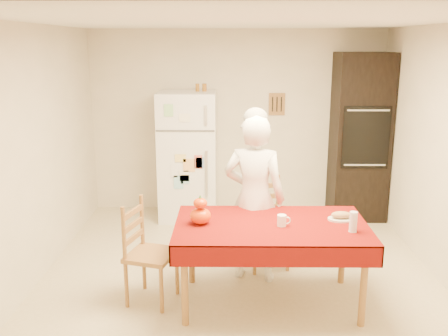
{
  "coord_description": "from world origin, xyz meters",
  "views": [
    {
      "loc": [
        -0.1,
        -4.6,
        2.31
      ],
      "look_at": [
        -0.15,
        0.2,
        1.11
      ],
      "focal_mm": 40.0,
      "sensor_mm": 36.0,
      "label": 1
    }
  ],
  "objects_px": {
    "chair_left": "(145,248)",
    "bread_plate": "(341,219)",
    "refrigerator": "(188,156)",
    "chair_far": "(265,219)",
    "wine_glass": "(353,222)",
    "dining_table": "(271,231)",
    "oven_cabinet": "(360,137)",
    "coffee_mug": "(282,221)",
    "seated_woman": "(254,199)",
    "pumpkin_lower": "(200,216)"
  },
  "relations": [
    {
      "from": "chair_far",
      "to": "bread_plate",
      "type": "height_order",
      "value": "chair_far"
    },
    {
      "from": "oven_cabinet",
      "to": "dining_table",
      "type": "xyz_separation_m",
      "value": [
        -1.36,
        -2.37,
        -0.41
      ]
    },
    {
      "from": "refrigerator",
      "to": "bread_plate",
      "type": "distance_m",
      "value": 2.72
    },
    {
      "from": "bread_plate",
      "to": "coffee_mug",
      "type": "bearing_deg",
      "value": -164.43
    },
    {
      "from": "chair_far",
      "to": "pumpkin_lower",
      "type": "bearing_deg",
      "value": -142.05
    },
    {
      "from": "dining_table",
      "to": "bread_plate",
      "type": "relative_size",
      "value": 7.08
    },
    {
      "from": "oven_cabinet",
      "to": "bread_plate",
      "type": "xyz_separation_m",
      "value": [
        -0.72,
        -2.27,
        -0.33
      ]
    },
    {
      "from": "bread_plate",
      "to": "pumpkin_lower",
      "type": "bearing_deg",
      "value": -175.43
    },
    {
      "from": "refrigerator",
      "to": "chair_far",
      "type": "distance_m",
      "value": 1.79
    },
    {
      "from": "pumpkin_lower",
      "to": "bread_plate",
      "type": "xyz_separation_m",
      "value": [
        1.26,
        0.1,
        -0.06
      ]
    },
    {
      "from": "chair_left",
      "to": "wine_glass",
      "type": "bearing_deg",
      "value": -80.71
    },
    {
      "from": "refrigerator",
      "to": "chair_left",
      "type": "relative_size",
      "value": 1.79
    },
    {
      "from": "refrigerator",
      "to": "coffee_mug",
      "type": "relative_size",
      "value": 17.0
    },
    {
      "from": "oven_cabinet",
      "to": "refrigerator",
      "type": "bearing_deg",
      "value": -178.82
    },
    {
      "from": "chair_far",
      "to": "chair_left",
      "type": "height_order",
      "value": "same"
    },
    {
      "from": "dining_table",
      "to": "wine_glass",
      "type": "relative_size",
      "value": 9.66
    },
    {
      "from": "refrigerator",
      "to": "dining_table",
      "type": "xyz_separation_m",
      "value": [
        0.92,
        -2.33,
        -0.16
      ]
    },
    {
      "from": "dining_table",
      "to": "chair_left",
      "type": "distance_m",
      "value": 1.15
    },
    {
      "from": "refrigerator",
      "to": "oven_cabinet",
      "type": "bearing_deg",
      "value": 1.18
    },
    {
      "from": "pumpkin_lower",
      "to": "wine_glass",
      "type": "relative_size",
      "value": 1.08
    },
    {
      "from": "chair_far",
      "to": "bread_plate",
      "type": "relative_size",
      "value": 3.96
    },
    {
      "from": "seated_woman",
      "to": "bread_plate",
      "type": "distance_m",
      "value": 0.87
    },
    {
      "from": "coffee_mug",
      "to": "bread_plate",
      "type": "relative_size",
      "value": 0.42
    },
    {
      "from": "oven_cabinet",
      "to": "dining_table",
      "type": "distance_m",
      "value": 2.76
    },
    {
      "from": "dining_table",
      "to": "coffee_mug",
      "type": "xyz_separation_m",
      "value": [
        0.09,
        -0.05,
        0.12
      ]
    },
    {
      "from": "oven_cabinet",
      "to": "pumpkin_lower",
      "type": "height_order",
      "value": "oven_cabinet"
    },
    {
      "from": "chair_left",
      "to": "bread_plate",
      "type": "relative_size",
      "value": 3.96
    },
    {
      "from": "oven_cabinet",
      "to": "chair_far",
      "type": "xyz_separation_m",
      "value": [
        -1.35,
        -1.55,
        -0.59
      ]
    },
    {
      "from": "oven_cabinet",
      "to": "seated_woman",
      "type": "distance_m",
      "value": 2.4
    },
    {
      "from": "coffee_mug",
      "to": "bread_plate",
      "type": "height_order",
      "value": "coffee_mug"
    },
    {
      "from": "oven_cabinet",
      "to": "coffee_mug",
      "type": "bearing_deg",
      "value": -117.68
    },
    {
      "from": "oven_cabinet",
      "to": "wine_glass",
      "type": "distance_m",
      "value": 2.66
    },
    {
      "from": "oven_cabinet",
      "to": "bread_plate",
      "type": "relative_size",
      "value": 9.17
    },
    {
      "from": "chair_far",
      "to": "wine_glass",
      "type": "bearing_deg",
      "value": -71.11
    },
    {
      "from": "oven_cabinet",
      "to": "coffee_mug",
      "type": "distance_m",
      "value": 2.75
    },
    {
      "from": "refrigerator",
      "to": "bread_plate",
      "type": "relative_size",
      "value": 7.08
    },
    {
      "from": "oven_cabinet",
      "to": "wine_glass",
      "type": "height_order",
      "value": "oven_cabinet"
    },
    {
      "from": "refrigerator",
      "to": "wine_glass",
      "type": "height_order",
      "value": "refrigerator"
    },
    {
      "from": "chair_left",
      "to": "wine_glass",
      "type": "distance_m",
      "value": 1.86
    },
    {
      "from": "chair_far",
      "to": "dining_table",
      "type": "bearing_deg",
      "value": -105.05
    },
    {
      "from": "refrigerator",
      "to": "chair_far",
      "type": "xyz_separation_m",
      "value": [
        0.93,
        -1.5,
        -0.34
      ]
    },
    {
      "from": "wine_glass",
      "to": "coffee_mug",
      "type": "bearing_deg",
      "value": 167.63
    },
    {
      "from": "refrigerator",
      "to": "seated_woman",
      "type": "height_order",
      "value": "refrigerator"
    },
    {
      "from": "seated_woman",
      "to": "wine_glass",
      "type": "distance_m",
      "value": 1.05
    },
    {
      "from": "chair_left",
      "to": "bread_plate",
      "type": "distance_m",
      "value": 1.8
    },
    {
      "from": "chair_left",
      "to": "wine_glass",
      "type": "relative_size",
      "value": 5.4
    },
    {
      "from": "dining_table",
      "to": "seated_woman",
      "type": "xyz_separation_m",
      "value": [
        -0.13,
        0.5,
        0.14
      ]
    },
    {
      "from": "chair_far",
      "to": "seated_woman",
      "type": "height_order",
      "value": "seated_woman"
    },
    {
      "from": "chair_far",
      "to": "seated_woman",
      "type": "distance_m",
      "value": 0.48
    },
    {
      "from": "oven_cabinet",
      "to": "chair_far",
      "type": "relative_size",
      "value": 2.32
    }
  ]
}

